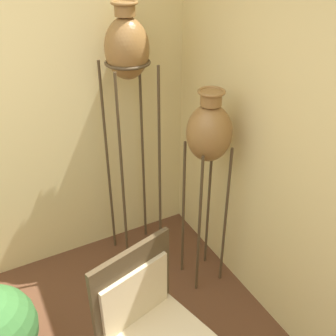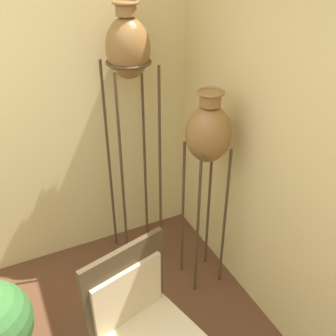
# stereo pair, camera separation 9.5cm
# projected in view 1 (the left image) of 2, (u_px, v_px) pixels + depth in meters

# --- Properties ---
(vase_stand_tall) EXTENTS (0.32, 0.32, 2.01)m
(vase_stand_tall) POSITION_uv_depth(u_px,v_px,m) (127.00, 57.00, 2.54)
(vase_stand_tall) COLOR #473823
(vase_stand_tall) RESTS_ON ground_plane
(vase_stand_medium) EXTENTS (0.30, 0.30, 1.54)m
(vase_stand_medium) POSITION_uv_depth(u_px,v_px,m) (209.00, 136.00, 2.53)
(vase_stand_medium) COLOR #473823
(vase_stand_medium) RESTS_ON ground_plane
(chair) EXTENTS (0.63, 0.62, 1.04)m
(chair) POSITION_uv_depth(u_px,v_px,m) (152.00, 327.00, 2.03)
(chair) COLOR #473823
(chair) RESTS_ON ground_plane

